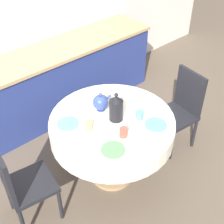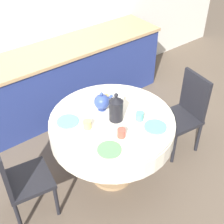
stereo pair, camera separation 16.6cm
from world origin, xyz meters
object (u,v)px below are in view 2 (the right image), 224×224
Objects in this scene: coffee_carafe at (116,109)px; chair_right at (17,177)px; teapot at (102,102)px; chair_left at (185,111)px.

chair_right is at bearing 169.88° from coffee_carafe.
teapot is at bearing 100.74° from chair_right.
teapot reaches higher than chair_left.
coffee_carafe is at bearing 88.68° from chair_right.
chair_right is 1.00m from teapot.
chair_left is 3.19× the size of coffee_carafe.
teapot is (-0.01, 0.20, -0.04)m from coffee_carafe.
coffee_carafe reaches higher than teapot.
teapot is at bearing 79.47° from chair_left.
chair_right is 3.19× the size of coffee_carafe.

